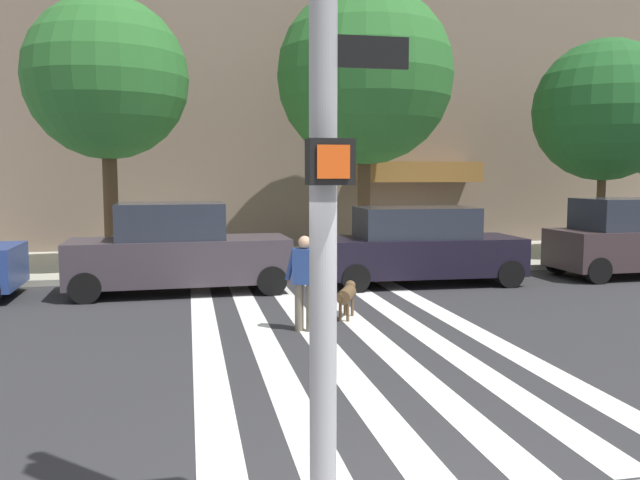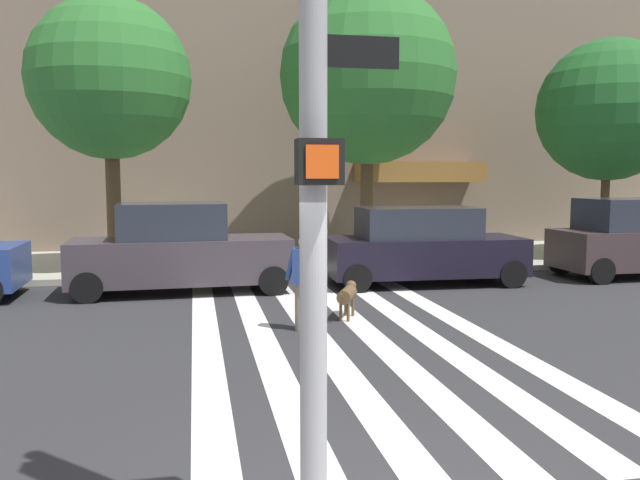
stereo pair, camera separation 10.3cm
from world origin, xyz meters
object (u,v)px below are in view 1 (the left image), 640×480
Objects in this scene: pedestrian_dog_walker at (305,278)px; street_tree_further at (605,111)px; street_tree_nearest at (107,79)px; parked_car_third_in_line at (420,246)px; street_tree_middle at (365,77)px; parked_car_fourth_in_line at (632,239)px; parked_car_behind_first at (178,251)px; dog_on_leash at (347,294)px; traffic_light_pole at (326,37)px.

street_tree_further is at bearing 33.67° from pedestrian_dog_walker.
street_tree_nearest is 14.41m from street_tree_further.
street_tree_further is at bearing 22.65° from parked_car_third_in_line.
street_tree_further is at bearing -0.01° from street_tree_nearest.
street_tree_middle reaches higher than street_tree_nearest.
parked_car_fourth_in_line reaches higher than parked_car_third_in_line.
parked_car_behind_first is at bearing 117.71° from pedestrian_dog_walker.
parked_car_third_in_line is at bearing 0.03° from parked_car_behind_first.
street_tree_nearest is at bearing 128.17° from dog_on_leash.
parked_car_fourth_in_line is 9.11m from dog_on_leash.
dog_on_leash is at bearing -158.86° from parked_car_fourth_in_line.
street_tree_middle is (-6.24, 3.65, 4.50)m from parked_car_fourth_in_line.
pedestrian_dog_walker is 1.60× the size of dog_on_leash.
traffic_light_pole reaches higher than dog_on_leash.
street_tree_middle is at bearing 6.16° from street_tree_nearest.
traffic_light_pole is 1.18× the size of parked_car_behind_first.
dog_on_leash is (3.11, -3.28, -0.50)m from parked_car_behind_first.
street_tree_middle reaches higher than parked_car_behind_first.
traffic_light_pole is at bearing -130.30° from street_tree_further.
parked_car_fourth_in_line is at bearing 0.00° from parked_car_behind_first.
parked_car_third_in_line is 0.60× the size of street_tree_middle.
street_tree_nearest reaches higher than traffic_light_pole.
pedestrian_dog_walker is (3.89, -7.00, -4.18)m from street_tree_nearest.
street_tree_nearest is 9.12m from dog_on_leash.
street_tree_further is at bearing 69.57° from parked_car_fourth_in_line.
parked_car_fourth_in_line is 8.52m from street_tree_middle.
street_tree_nearest is (-7.50, 2.88, 4.18)m from parked_car_third_in_line.
pedestrian_dog_walker is 1.36m from dog_on_leash.
pedestrian_dog_walker is at bearing -131.21° from parked_car_third_in_line.
street_tree_further is at bearing 49.70° from traffic_light_pole.
street_tree_middle reaches higher than street_tree_further.
street_tree_further is (12.67, 2.88, 3.64)m from parked_car_behind_first.
street_tree_middle is at bearing 73.56° from traffic_light_pole.
parked_car_third_in_line is 2.90× the size of pedestrian_dog_walker.
pedestrian_dog_walker is (1.06, 6.64, -2.59)m from traffic_light_pole.
parked_car_behind_first is 1.15× the size of parked_car_fourth_in_line.
parked_car_behind_first is at bearing 95.84° from traffic_light_pole.
street_tree_further reaches higher than traffic_light_pole.
street_tree_further is 13.15m from pedestrian_dog_walker.
parked_car_fourth_in_line is 0.65× the size of street_tree_further.
street_tree_further is at bearing -5.99° from street_tree_middle.
dog_on_leash is (2.01, 7.48, -3.08)m from traffic_light_pole.
dog_on_leash is at bearing 74.94° from traffic_light_pole.
parked_car_third_in_line is 0.67× the size of street_tree_nearest.
parked_car_behind_first is 0.62× the size of street_tree_middle.
traffic_light_pole reaches higher than parked_car_third_in_line.
parked_car_behind_first is 0.75× the size of street_tree_further.
street_tree_middle is at bearing 149.70° from parked_car_fourth_in_line.
street_tree_further is (14.40, -0.00, -0.52)m from street_tree_nearest.
traffic_light_pole is 3.54× the size of pedestrian_dog_walker.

